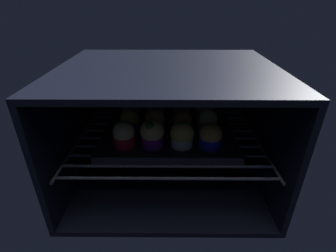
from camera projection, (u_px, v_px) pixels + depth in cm
name	position (u px, v px, depth cm)	size (l,w,h in cm)	color
oven_cavity	(168.00, 122.00, 78.03)	(59.00, 47.00, 37.00)	black
oven_rack	(168.00, 138.00, 75.86)	(54.80, 42.00, 0.80)	#444756
baking_tray	(168.00, 133.00, 76.39)	(38.80, 30.90, 2.20)	black
muffin_row0_col0	(124.00, 135.00, 67.49)	(6.00, 6.00, 7.33)	red
muffin_row0_col1	(152.00, 134.00, 67.44)	(6.58, 6.58, 8.03)	#7A238C
muffin_row0_col2	(182.00, 135.00, 67.63)	(6.55, 6.55, 7.52)	silver
muffin_row0_col3	(211.00, 136.00, 67.31)	(6.22, 6.22, 6.95)	#1928B7
muffin_row1_col0	(130.00, 122.00, 74.85)	(6.00, 6.00, 7.24)	#1928B7
muffin_row1_col1	(155.00, 122.00, 74.18)	(6.13, 6.13, 7.52)	#7A238C
muffin_row1_col2	(182.00, 123.00, 74.56)	(6.00, 6.00, 6.86)	#7A238C
muffin_row1_col3	(207.00, 121.00, 74.68)	(6.10, 6.10, 7.50)	#0C8C84
muffin_row2_col0	(131.00, 111.00, 81.75)	(6.51, 6.51, 7.09)	#0C8C84
muffin_row2_col1	(155.00, 112.00, 81.46)	(6.00, 6.00, 7.27)	#1928B7
muffin_row2_col2	(181.00, 112.00, 81.59)	(6.00, 6.00, 6.78)	#1928B7
muffin_row2_col3	(205.00, 112.00, 81.34)	(6.24, 6.24, 7.16)	silver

